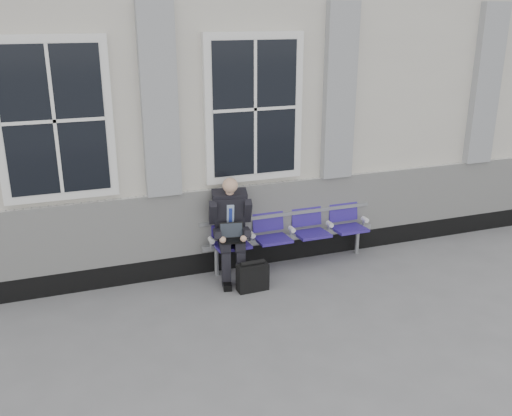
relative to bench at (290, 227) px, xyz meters
name	(u,v)px	position (x,y,z in m)	size (l,w,h in m)	color
ground	(268,316)	(-0.84, -1.32, -0.55)	(70.00, 70.00, 0.00)	slate
station_building	(190,93)	(-0.86, 2.15, 1.67)	(14.40, 4.40, 4.49)	beige
bench	(290,227)	(0.00, 0.00, 0.00)	(2.60, 0.47, 0.91)	#9EA0A3
businessman	(231,224)	(-0.92, -0.13, 0.21)	(0.61, 0.81, 1.42)	black
briefcase	(253,277)	(-0.78, -0.62, -0.36)	(0.41, 0.19, 0.42)	black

